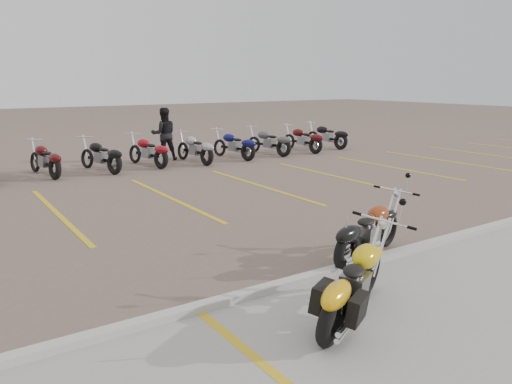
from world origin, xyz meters
TOP-DOWN VIEW (x-y plane):
  - ground at (0.00, 0.00)m, footprint 100.00×100.00m
  - concrete_apron at (0.00, -4.50)m, footprint 60.00×5.00m
  - curb at (0.00, -2.00)m, footprint 60.00×0.18m
  - parking_stripes at (0.00, 4.00)m, footprint 38.00×5.50m
  - yellow_cruiser at (-0.85, -3.18)m, footprint 1.96×1.13m
  - flame_cruiser at (0.88, -1.79)m, footprint 2.01×0.73m
  - person_b at (2.34, 9.77)m, footprint 1.08×0.93m
  - bg_bike_row at (-0.37, 8.82)m, footprint 20.81×2.09m

SIDE VIEW (x-z plane):
  - ground at x=0.00m, z-range 0.00..0.00m
  - parking_stripes at x=0.00m, z-range 0.00..0.01m
  - concrete_apron at x=0.00m, z-range 0.00..0.01m
  - curb at x=0.00m, z-range 0.00..0.12m
  - flame_cruiser at x=0.88m, z-range 0.00..0.85m
  - yellow_cruiser at x=-0.85m, z-range 0.00..0.88m
  - bg_bike_row at x=-0.37m, z-range 0.00..1.10m
  - person_b at x=2.34m, z-range 0.00..1.91m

